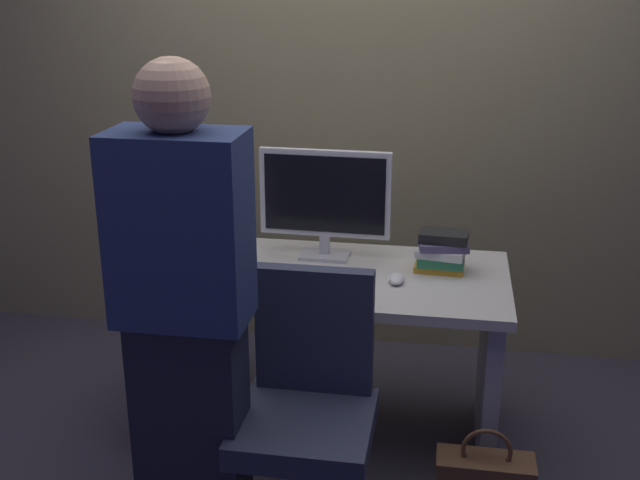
% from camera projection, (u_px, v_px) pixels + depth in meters
% --- Properties ---
extents(ground_plane, '(9.00, 9.00, 0.00)m').
position_uv_depth(ground_plane, '(322.00, 429.00, 3.36)').
color(ground_plane, '#3D3842').
extents(wall_back, '(6.40, 0.10, 3.00)m').
position_uv_depth(wall_back, '(355.00, 49.00, 3.74)').
color(wall_back, '#8C7F5B').
rests_on(wall_back, ground).
extents(desk, '(1.47, 0.72, 0.72)m').
position_uv_depth(desk, '(322.00, 322.00, 3.19)').
color(desk, beige).
rests_on(desk, ground).
extents(office_chair, '(0.52, 0.52, 0.94)m').
position_uv_depth(office_chair, '(308.00, 427.00, 2.60)').
color(office_chair, black).
rests_on(office_chair, ground).
extents(person_at_desk, '(0.40, 0.24, 1.64)m').
position_uv_depth(person_at_desk, '(186.00, 321.00, 2.41)').
color(person_at_desk, '#262838').
rests_on(person_at_desk, ground).
extents(monitor, '(0.54, 0.15, 0.46)m').
position_uv_depth(monitor, '(325.00, 198.00, 3.19)').
color(monitor, silver).
rests_on(monitor, desk).
extents(keyboard, '(0.43, 0.14, 0.02)m').
position_uv_depth(keyboard, '(317.00, 278.00, 3.03)').
color(keyboard, white).
rests_on(keyboard, desk).
extents(mouse, '(0.06, 0.10, 0.03)m').
position_uv_depth(mouse, '(396.00, 279.00, 3.00)').
color(mouse, white).
rests_on(mouse, desk).
extents(cup_near_keyboard, '(0.07, 0.07, 0.09)m').
position_uv_depth(cup_near_keyboard, '(213.00, 272.00, 2.99)').
color(cup_near_keyboard, silver).
rests_on(cup_near_keyboard, desk).
extents(cup_by_monitor, '(0.07, 0.07, 0.09)m').
position_uv_depth(cup_by_monitor, '(203.00, 247.00, 3.27)').
color(cup_by_monitor, white).
rests_on(cup_by_monitor, desk).
extents(book_stack, '(0.21, 0.16, 0.17)m').
position_uv_depth(book_stack, '(442.00, 252.00, 3.10)').
color(book_stack, gold).
rests_on(book_stack, desk).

